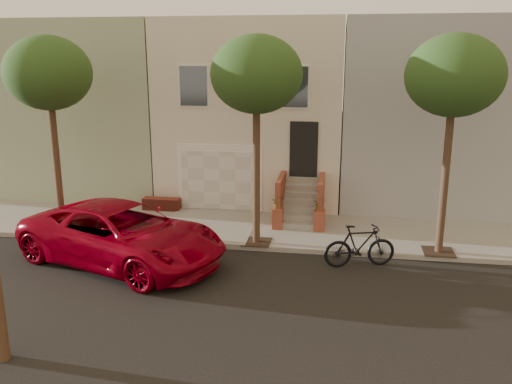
# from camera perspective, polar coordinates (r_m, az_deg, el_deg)

# --- Properties ---
(ground) EXTENTS (90.00, 90.00, 0.00)m
(ground) POSITION_cam_1_polar(r_m,az_deg,el_deg) (13.61, -6.80, -11.20)
(ground) COLOR black
(ground) RESTS_ON ground
(sidewalk) EXTENTS (40.00, 3.70, 0.15)m
(sidewalk) POSITION_cam_1_polar(r_m,az_deg,el_deg) (18.41, -2.34, -3.86)
(sidewalk) COLOR gray
(sidewalk) RESTS_ON ground
(house_row) EXTENTS (33.10, 11.70, 7.00)m
(house_row) POSITION_cam_1_polar(r_m,az_deg,el_deg) (23.33, 0.40, 9.04)
(house_row) COLOR beige
(house_row) RESTS_ON sidewalk
(tree_left) EXTENTS (2.70, 2.57, 6.30)m
(tree_left) POSITION_cam_1_polar(r_m,az_deg,el_deg) (18.06, -21.23, 11.59)
(tree_left) COLOR #2D2116
(tree_left) RESTS_ON sidewalk
(tree_mid) EXTENTS (2.70, 2.57, 6.30)m
(tree_mid) POSITION_cam_1_polar(r_m,az_deg,el_deg) (15.87, 0.05, 12.27)
(tree_mid) COLOR #2D2116
(tree_mid) RESTS_ON sidewalk
(tree_right) EXTENTS (2.70, 2.57, 6.30)m
(tree_right) POSITION_cam_1_polar(r_m,az_deg,el_deg) (15.98, 20.35, 11.40)
(tree_right) COLOR #2D2116
(tree_right) RESTS_ON sidewalk
(pickup_truck) EXTENTS (6.81, 4.83, 1.72)m
(pickup_truck) POSITION_cam_1_polar(r_m,az_deg,el_deg) (15.83, -14.06, -4.41)
(pickup_truck) COLOR maroon
(pickup_truck) RESTS_ON ground
(motorcycle) EXTENTS (2.14, 1.13, 1.24)m
(motorcycle) POSITION_cam_1_polar(r_m,az_deg,el_deg) (15.48, 10.99, -5.63)
(motorcycle) COLOR black
(motorcycle) RESTS_ON ground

